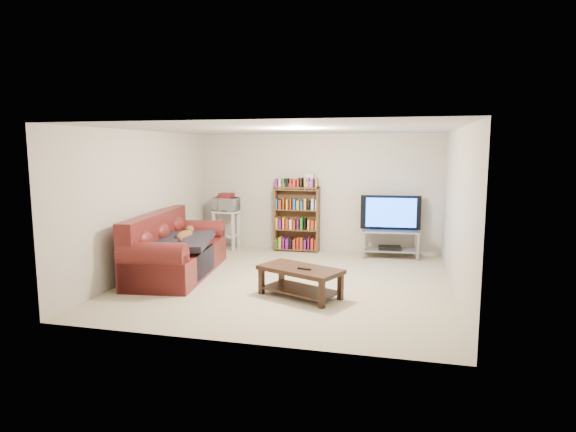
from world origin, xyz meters
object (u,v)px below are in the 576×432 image
(tv_stand, at_px, (390,239))
(coffee_table, at_px, (300,276))
(bookshelf, at_px, (297,218))
(sofa, at_px, (173,253))

(tv_stand, bearing_deg, coffee_table, -116.59)
(bookshelf, bearing_deg, tv_stand, -6.00)
(sofa, xyz_separation_m, bookshelf, (1.63, 2.30, 0.33))
(coffee_table, bearing_deg, sofa, -173.03)
(sofa, distance_m, tv_stand, 4.12)
(sofa, relative_size, tv_stand, 2.29)
(sofa, xyz_separation_m, tv_stand, (3.52, 2.14, 0.01))
(tv_stand, bearing_deg, sofa, -153.24)
(sofa, distance_m, coffee_table, 2.47)
(sofa, height_order, bookshelf, bookshelf)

